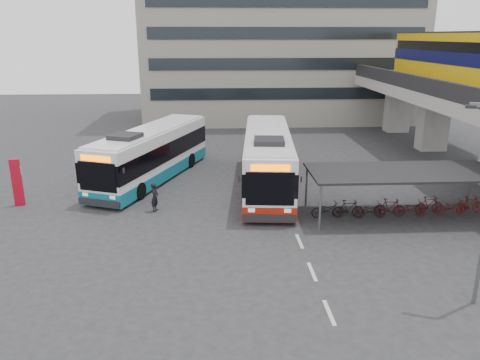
{
  "coord_description": "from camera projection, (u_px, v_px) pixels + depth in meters",
  "views": [
    {
      "loc": [
        -1.44,
        -20.22,
        9.39
      ],
      "look_at": [
        -0.15,
        3.58,
        2.0
      ],
      "focal_mm": 35.0,
      "sensor_mm": 36.0,
      "label": 1
    }
  ],
  "objects": [
    {
      "name": "pedestrian",
      "position": [
        155.0,
        197.0,
        25.87
      ],
      "size": [
        0.51,
        0.66,
        1.64
      ],
      "primitive_type": "imported",
      "rotation": [
        0.0,
        0.0,
        1.36
      ],
      "color": "black",
      "rests_on": "ground"
    },
    {
      "name": "road_markings",
      "position": [
        312.0,
        272.0,
        19.4
      ],
      "size": [
        0.15,
        7.6,
        0.01
      ],
      "color": "beige",
      "rests_on": "ground"
    },
    {
      "name": "bike_shelter",
      "position": [
        401.0,
        193.0,
        25.05
      ],
      "size": [
        10.0,
        4.0,
        2.54
      ],
      "color": "#595B60",
      "rests_on": "ground"
    },
    {
      "name": "sign_totem_north",
      "position": [
        17.0,
        182.0,
        26.59
      ],
      "size": [
        0.59,
        0.28,
        2.74
      ],
      "rotation": [
        0.0,
        0.0,
        0.2
      ],
      "color": "#B40B20",
      "rests_on": "ground"
    },
    {
      "name": "ground",
      "position": [
        247.0,
        243.0,
        22.13
      ],
      "size": [
        120.0,
        120.0,
        0.0
      ],
      "primitive_type": "plane",
      "color": "#28282B",
      "rests_on": "ground"
    },
    {
      "name": "viaduct",
      "position": [
        470.0,
        81.0,
        33.72
      ],
      "size": [
        8.0,
        32.0,
        9.68
      ],
      "color": "gray",
      "rests_on": "ground"
    },
    {
      "name": "office_block",
      "position": [
        279.0,
        7.0,
        53.08
      ],
      "size": [
        30.0,
        15.0,
        25.0
      ],
      "primitive_type": "cube",
      "color": "gray",
      "rests_on": "ground"
    },
    {
      "name": "bus_main",
      "position": [
        267.0,
        160.0,
        29.75
      ],
      "size": [
        4.04,
        13.37,
        3.89
      ],
      "rotation": [
        0.0,
        0.0,
        -0.09
      ],
      "color": "white",
      "rests_on": "ground"
    },
    {
      "name": "bus_teal",
      "position": [
        152.0,
        154.0,
        31.47
      ],
      "size": [
        7.02,
        12.73,
        3.72
      ],
      "rotation": [
        0.0,
        0.0,
        -0.36
      ],
      "color": "white",
      "rests_on": "ground"
    }
  ]
}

